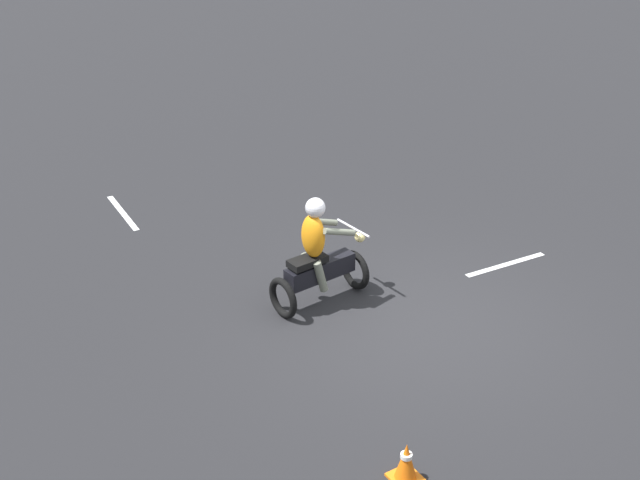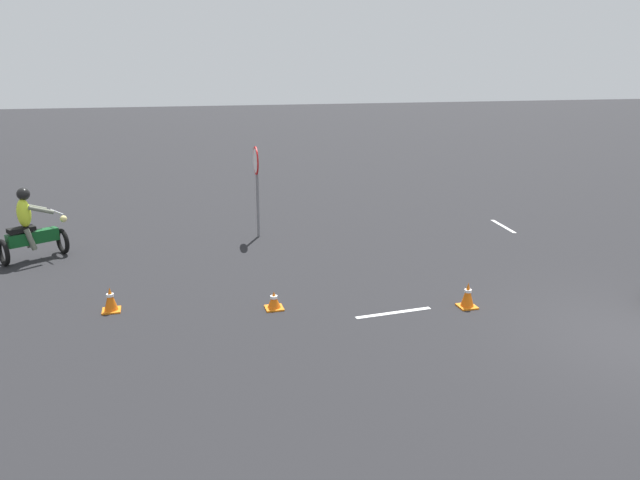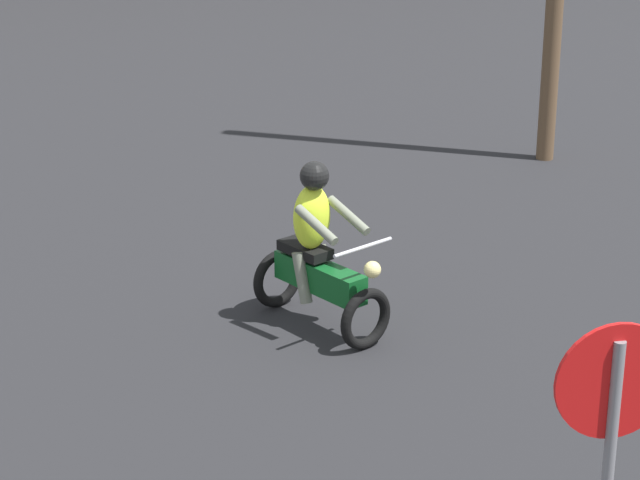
{
  "view_description": "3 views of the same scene",
  "coord_description": "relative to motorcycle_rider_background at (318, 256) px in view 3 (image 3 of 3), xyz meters",
  "views": [
    {
      "loc": [
        6.77,
        8.01,
        6.69
      ],
      "look_at": [
        0.86,
        -1.25,
        1.0
      ],
      "focal_mm": 50.0,
      "sensor_mm": 36.0,
      "label": 1
    },
    {
      "loc": [
        -7.48,
        7.57,
        4.26
      ],
      "look_at": [
        4.0,
        4.58,
        0.9
      ],
      "focal_mm": 35.0,
      "sensor_mm": 36.0,
      "label": 2
    },
    {
      "loc": [
        5.05,
        -0.46,
        5.09
      ],
      "look_at": [
        7.13,
        10.42,
        0.9
      ],
      "focal_mm": 70.0,
      "sensor_mm": 36.0,
      "label": 3
    }
  ],
  "objects": [
    {
      "name": "stop_sign",
      "position": [
        0.68,
        -5.21,
        0.91
      ],
      "size": [
        0.7,
        0.08,
        2.3
      ],
      "color": "slate",
      "rests_on": "ground"
    },
    {
      "name": "motorcycle_rider_background",
      "position": [
        0.0,
        0.0,
        0.0
      ],
      "size": [
        1.22,
        1.51,
        1.66
      ],
      "rotation": [
        0.0,
        0.0,
        3.67
      ],
      "color": "black",
      "rests_on": "ground"
    }
  ]
}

